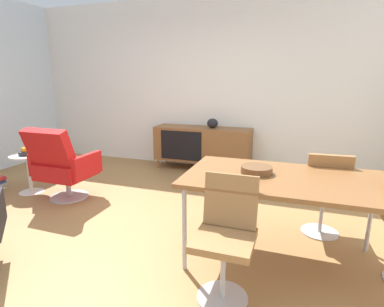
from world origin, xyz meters
The scene contains 11 objects.
ground_plane centered at (0.00, 0.00, 0.00)m, with size 8.32×8.32×0.00m, color #9E7242.
wall_back centered at (0.00, 2.60, 1.40)m, with size 6.80×0.12×2.80m, color white.
sideboard centered at (0.08, 2.30, 0.44)m, with size 1.60×0.45×0.72m.
vase_cobalt centered at (0.25, 2.30, 0.80)m, with size 0.18×0.18×0.16m.
dining_table centered at (1.49, -0.02, 0.70)m, with size 1.60×0.90×0.74m.
wooden_bowl_on_table centered at (1.26, 0.01, 0.77)m, with size 0.26×0.26×0.06m, color brown.
dining_chair_front_left centered at (1.14, -0.58, 0.47)m, with size 0.40×0.43×0.86m.
dining_chair_back_right centered at (1.85, 0.54, 0.47)m, with size 0.42×0.45×0.86m.
lounge_chair_red centered at (-1.19, 0.47, 0.47)m, with size 0.72×0.66×0.95m.
side_table_round centered at (-1.81, 0.53, 0.32)m, with size 0.44×0.44×0.52m.
fruit_bowl centered at (-1.81, 0.53, 0.56)m, with size 0.20×0.20×0.11m.
Camera 1 is at (1.55, -2.45, 1.50)m, focal length 28.51 mm.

